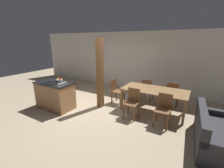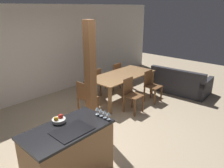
% 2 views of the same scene
% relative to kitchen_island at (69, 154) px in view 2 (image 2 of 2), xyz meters
% --- Properties ---
extents(ground_plane, '(16.00, 16.00, 0.00)m').
position_rel_kitchen_island_xyz_m(ground_plane, '(1.24, 0.58, -0.47)').
color(ground_plane, tan).
extents(wall_back, '(11.20, 0.08, 2.70)m').
position_rel_kitchen_island_xyz_m(wall_back, '(1.24, 3.47, 0.88)').
color(wall_back, silver).
rests_on(wall_back, ground_plane).
extents(kitchen_island, '(1.33, 0.73, 0.94)m').
position_rel_kitchen_island_xyz_m(kitchen_island, '(0.00, 0.00, 0.00)').
color(kitchen_island, '#9E7047').
rests_on(kitchen_island, ground_plane).
extents(fruit_bowl, '(0.21, 0.21, 0.11)m').
position_rel_kitchen_island_xyz_m(fruit_bowl, '(0.02, 0.23, 0.51)').
color(fruit_bowl, silver).
rests_on(fruit_bowl, kitchen_island).
extents(wine_glass_near, '(0.07, 0.07, 0.13)m').
position_rel_kitchen_island_xyz_m(wine_glass_near, '(0.59, -0.29, 0.57)').
color(wine_glass_near, silver).
rests_on(wine_glass_near, kitchen_island).
extents(wine_glass_middle, '(0.07, 0.07, 0.13)m').
position_rel_kitchen_island_xyz_m(wine_glass_middle, '(0.59, -0.20, 0.57)').
color(wine_glass_middle, silver).
rests_on(wine_glass_middle, kitchen_island).
extents(wine_glass_far, '(0.07, 0.07, 0.13)m').
position_rel_kitchen_island_xyz_m(wine_glass_far, '(0.59, -0.12, 0.57)').
color(wine_glass_far, silver).
rests_on(wine_glass_far, kitchen_island).
extents(wine_glass_end, '(0.07, 0.07, 0.13)m').
position_rel_kitchen_island_xyz_m(wine_glass_end, '(0.59, -0.03, 0.57)').
color(wine_glass_end, silver).
rests_on(wine_glass_end, kitchen_island).
extents(dining_table, '(2.06, 0.97, 0.77)m').
position_rel_kitchen_island_xyz_m(dining_table, '(3.03, 1.48, 0.21)').
color(dining_table, olive).
rests_on(dining_table, ground_plane).
extents(dining_chair_near_left, '(0.40, 0.40, 0.90)m').
position_rel_kitchen_island_xyz_m(dining_chair_near_left, '(2.57, 0.76, 0.02)').
color(dining_chair_near_left, brown).
rests_on(dining_chair_near_left, ground_plane).
extents(dining_chair_near_right, '(0.40, 0.40, 0.90)m').
position_rel_kitchen_island_xyz_m(dining_chair_near_right, '(3.50, 0.76, 0.02)').
color(dining_chair_near_right, brown).
rests_on(dining_chair_near_right, ground_plane).
extents(dining_chair_far_left, '(0.40, 0.40, 0.90)m').
position_rel_kitchen_island_xyz_m(dining_chair_far_left, '(2.57, 2.20, 0.02)').
color(dining_chair_far_left, brown).
rests_on(dining_chair_far_left, ground_plane).
extents(dining_chair_far_right, '(0.40, 0.40, 0.90)m').
position_rel_kitchen_island_xyz_m(dining_chair_far_right, '(3.50, 2.20, 0.02)').
color(dining_chair_far_right, brown).
rests_on(dining_chair_far_right, ground_plane).
extents(dining_chair_head_end, '(0.40, 0.40, 0.90)m').
position_rel_kitchen_island_xyz_m(dining_chair_head_end, '(1.63, 1.48, 0.02)').
color(dining_chair_head_end, brown).
rests_on(dining_chair_head_end, ground_plane).
extents(couch, '(1.06, 1.79, 0.82)m').
position_rel_kitchen_island_xyz_m(couch, '(4.76, 0.47, -0.20)').
color(couch, '#2D2D33').
rests_on(couch, ground_plane).
extents(timber_post, '(0.19, 0.19, 2.39)m').
position_rel_kitchen_island_xyz_m(timber_post, '(1.29, 0.90, 0.73)').
color(timber_post, brown).
rests_on(timber_post, ground_plane).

